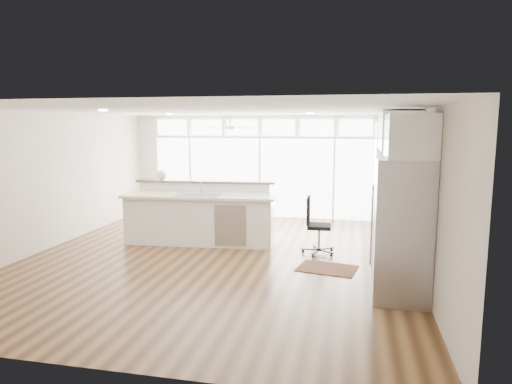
# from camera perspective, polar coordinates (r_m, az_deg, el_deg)

# --- Properties ---
(floor) EXTENTS (7.00, 8.00, 0.02)m
(floor) POSITION_cam_1_polar(r_m,az_deg,el_deg) (8.60, -4.83, -8.26)
(floor) COLOR #422914
(floor) RESTS_ON ground
(ceiling) EXTENTS (7.00, 8.00, 0.02)m
(ceiling) POSITION_cam_1_polar(r_m,az_deg,el_deg) (8.24, -5.06, 10.10)
(ceiling) COLOR white
(ceiling) RESTS_ON wall_back
(wall_back) EXTENTS (7.00, 0.04, 2.70)m
(wall_back) POSITION_cam_1_polar(r_m,az_deg,el_deg) (12.17, 0.57, 3.22)
(wall_back) COLOR beige
(wall_back) RESTS_ON floor
(wall_front) EXTENTS (7.00, 0.04, 2.70)m
(wall_front) POSITION_cam_1_polar(r_m,az_deg,el_deg) (4.70, -19.39, -5.69)
(wall_front) COLOR beige
(wall_front) RESTS_ON floor
(wall_left) EXTENTS (0.04, 8.00, 2.70)m
(wall_left) POSITION_cam_1_polar(r_m,az_deg,el_deg) (9.91, -24.69, 1.25)
(wall_left) COLOR beige
(wall_left) RESTS_ON floor
(wall_right) EXTENTS (0.04, 8.00, 2.70)m
(wall_right) POSITION_cam_1_polar(r_m,az_deg,el_deg) (8.03, 19.71, 0.01)
(wall_right) COLOR beige
(wall_right) RESTS_ON floor
(glass_wall) EXTENTS (5.80, 0.06, 2.08)m
(glass_wall) POSITION_cam_1_polar(r_m,az_deg,el_deg) (12.14, 0.51, 1.79)
(glass_wall) COLOR white
(glass_wall) RESTS_ON wall_back
(transom_row) EXTENTS (5.90, 0.06, 0.40)m
(transom_row) POSITION_cam_1_polar(r_m,az_deg,el_deg) (12.06, 0.52, 8.08)
(transom_row) COLOR white
(transom_row) RESTS_ON wall_back
(desk_window) EXTENTS (0.04, 0.85, 0.85)m
(desk_window) POSITION_cam_1_polar(r_m,az_deg,el_deg) (8.29, 19.24, 1.68)
(desk_window) COLOR white
(desk_window) RESTS_ON wall_right
(ceiling_fan) EXTENTS (1.16, 1.16, 0.32)m
(ceiling_fan) POSITION_cam_1_polar(r_m,az_deg,el_deg) (11.07, -3.24, 8.55)
(ceiling_fan) COLOR silver
(ceiling_fan) RESTS_ON ceiling
(recessed_lights) EXTENTS (3.40, 3.00, 0.02)m
(recessed_lights) POSITION_cam_1_polar(r_m,az_deg,el_deg) (8.43, -4.66, 9.93)
(recessed_lights) COLOR white
(recessed_lights) RESTS_ON ceiling
(oven_cabinet) EXTENTS (0.64, 1.20, 2.50)m
(oven_cabinet) POSITION_cam_1_polar(r_m,az_deg,el_deg) (9.78, 16.40, 1.01)
(oven_cabinet) COLOR white
(oven_cabinet) RESTS_ON floor
(desk_nook) EXTENTS (0.72, 1.30, 0.76)m
(desk_nook) POSITION_cam_1_polar(r_m,az_deg,el_deg) (8.46, 16.62, -6.13)
(desk_nook) COLOR white
(desk_nook) RESTS_ON floor
(upper_cabinets) EXTENTS (0.64, 1.30, 0.64)m
(upper_cabinets) POSITION_cam_1_polar(r_m,az_deg,el_deg) (8.21, 17.49, 7.31)
(upper_cabinets) COLOR white
(upper_cabinets) RESTS_ON wall_right
(refrigerator) EXTENTS (0.76, 0.90, 2.00)m
(refrigerator) POSITION_cam_1_polar(r_m,az_deg,el_deg) (6.72, 17.75, -4.50)
(refrigerator) COLOR #A2A3A7
(refrigerator) RESTS_ON floor
(fridge_cabinet) EXTENTS (0.64, 0.90, 0.60)m
(fridge_cabinet) POSITION_cam_1_polar(r_m,az_deg,el_deg) (6.57, 18.79, 6.62)
(fridge_cabinet) COLOR white
(fridge_cabinet) RESTS_ON wall_right
(framed_photos) EXTENTS (0.06, 0.22, 0.80)m
(framed_photos) POSITION_cam_1_polar(r_m,az_deg,el_deg) (8.92, 18.71, 1.19)
(framed_photos) COLOR black
(framed_photos) RESTS_ON wall_right
(kitchen_island) EXTENTS (3.25, 1.43, 1.26)m
(kitchen_island) POSITION_cam_1_polar(r_m,az_deg,el_deg) (9.56, -7.00, -2.65)
(kitchen_island) COLOR white
(kitchen_island) RESTS_ON floor
(rug) EXTENTS (1.09, 0.88, 0.01)m
(rug) POSITION_cam_1_polar(r_m,az_deg,el_deg) (8.04, 8.87, -9.40)
(rug) COLOR #331810
(rug) RESTS_ON floor
(office_chair) EXTENTS (0.59, 0.54, 1.09)m
(office_chair) POSITION_cam_1_polar(r_m,az_deg,el_deg) (8.79, 7.91, -4.21)
(office_chair) COLOR black
(office_chair) RESTS_ON floor
(fishbowl) EXTENTS (0.26, 0.26, 0.22)m
(fishbowl) POSITION_cam_1_polar(r_m,az_deg,el_deg) (10.10, -11.73, 2.08)
(fishbowl) COLOR silver
(fishbowl) RESTS_ON kitchen_island
(monitor) EXTENTS (0.14, 0.46, 0.38)m
(monitor) POSITION_cam_1_polar(r_m,az_deg,el_deg) (8.34, 16.24, -2.33)
(monitor) COLOR black
(monitor) RESTS_ON desk_nook
(keyboard) EXTENTS (0.15, 0.33, 0.02)m
(keyboard) POSITION_cam_1_polar(r_m,az_deg,el_deg) (8.36, 15.02, -3.51)
(keyboard) COLOR silver
(keyboard) RESTS_ON desk_nook
(potted_plant) EXTENTS (0.30, 0.33, 0.23)m
(potted_plant) POSITION_cam_1_polar(r_m,az_deg,el_deg) (9.70, 16.74, 9.02)
(potted_plant) COLOR #325C27
(potted_plant) RESTS_ON oven_cabinet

